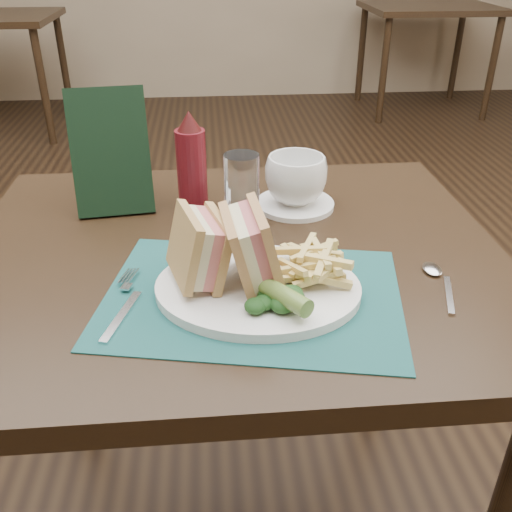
{
  "coord_description": "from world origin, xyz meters",
  "views": [
    {
      "loc": [
        -0.03,
        -1.33,
        1.21
      ],
      "look_at": [
        0.03,
        -0.61,
        0.8
      ],
      "focal_mm": 40.0,
      "sensor_mm": 36.0,
      "label": 1
    }
  ],
  "objects_px": {
    "drinking_glass": "(242,190)",
    "placemat": "(253,296)",
    "coffee_cup": "(296,180)",
    "ketchup_bottle": "(191,160)",
    "sandwich_half_a": "(185,250)",
    "check_presenter": "(111,152)",
    "table_bg_right": "(423,59)",
    "saucer": "(295,204)",
    "sandwich_half_b": "(237,247)",
    "plate": "(258,288)",
    "table_main": "(237,413)"
  },
  "relations": [
    {
      "from": "table_main",
      "to": "table_bg_right",
      "type": "bearing_deg",
      "value": 65.3
    },
    {
      "from": "table_bg_right",
      "to": "sandwich_half_a",
      "type": "xyz_separation_m",
      "value": [
        -1.67,
        -3.59,
        0.45
      ]
    },
    {
      "from": "saucer",
      "to": "drinking_glass",
      "type": "relative_size",
      "value": 1.15
    },
    {
      "from": "sandwich_half_a",
      "to": "coffee_cup",
      "type": "relative_size",
      "value": 0.94
    },
    {
      "from": "coffee_cup",
      "to": "ketchup_bottle",
      "type": "height_order",
      "value": "ketchup_bottle"
    },
    {
      "from": "placemat",
      "to": "plate",
      "type": "xyz_separation_m",
      "value": [
        0.01,
        0.01,
        0.01
      ]
    },
    {
      "from": "placemat",
      "to": "sandwich_half_b",
      "type": "xyz_separation_m",
      "value": [
        -0.02,
        0.01,
        0.07
      ]
    },
    {
      "from": "sandwich_half_b",
      "to": "coffee_cup",
      "type": "xyz_separation_m",
      "value": [
        0.13,
        0.29,
        -0.02
      ]
    },
    {
      "from": "plate",
      "to": "ketchup_bottle",
      "type": "relative_size",
      "value": 1.61
    },
    {
      "from": "drinking_glass",
      "to": "placemat",
      "type": "bearing_deg",
      "value": -90.19
    },
    {
      "from": "plate",
      "to": "ketchup_bottle",
      "type": "height_order",
      "value": "ketchup_bottle"
    },
    {
      "from": "plate",
      "to": "saucer",
      "type": "xyz_separation_m",
      "value": [
        0.1,
        0.3,
        -0.0
      ]
    },
    {
      "from": "sandwich_half_b",
      "to": "placemat",
      "type": "bearing_deg",
      "value": -39.55
    },
    {
      "from": "ketchup_bottle",
      "to": "sandwich_half_a",
      "type": "bearing_deg",
      "value": -91.34
    },
    {
      "from": "saucer",
      "to": "coffee_cup",
      "type": "relative_size",
      "value": 1.29
    },
    {
      "from": "plate",
      "to": "saucer",
      "type": "height_order",
      "value": "plate"
    },
    {
      "from": "sandwich_half_a",
      "to": "placemat",
      "type": "bearing_deg",
      "value": -27.26
    },
    {
      "from": "table_main",
      "to": "saucer",
      "type": "height_order",
      "value": "saucer"
    },
    {
      "from": "coffee_cup",
      "to": "check_presenter",
      "type": "xyz_separation_m",
      "value": [
        -0.34,
        0.02,
        0.06
      ]
    },
    {
      "from": "plate",
      "to": "coffee_cup",
      "type": "height_order",
      "value": "coffee_cup"
    },
    {
      "from": "ketchup_bottle",
      "to": "table_main",
      "type": "bearing_deg",
      "value": -69.43
    },
    {
      "from": "coffee_cup",
      "to": "ketchup_bottle",
      "type": "bearing_deg",
      "value": 174.21
    },
    {
      "from": "plate",
      "to": "table_bg_right",
      "type": "bearing_deg",
      "value": 75.05
    },
    {
      "from": "ketchup_bottle",
      "to": "check_presenter",
      "type": "relative_size",
      "value": 0.81
    },
    {
      "from": "saucer",
      "to": "check_presenter",
      "type": "distance_m",
      "value": 0.36
    },
    {
      "from": "plate",
      "to": "sandwich_half_a",
      "type": "height_order",
      "value": "sandwich_half_a"
    },
    {
      "from": "placemat",
      "to": "plate",
      "type": "relative_size",
      "value": 1.43
    },
    {
      "from": "placemat",
      "to": "coffee_cup",
      "type": "height_order",
      "value": "coffee_cup"
    },
    {
      "from": "ketchup_bottle",
      "to": "sandwich_half_b",
      "type": "bearing_deg",
      "value": -77.78
    },
    {
      "from": "check_presenter",
      "to": "coffee_cup",
      "type": "bearing_deg",
      "value": -10.69
    },
    {
      "from": "table_bg_right",
      "to": "placemat",
      "type": "height_order",
      "value": "placemat"
    },
    {
      "from": "drinking_glass",
      "to": "table_bg_right",
      "type": "bearing_deg",
      "value": 64.96
    },
    {
      "from": "drinking_glass",
      "to": "coffee_cup",
      "type": "bearing_deg",
      "value": 30.03
    },
    {
      "from": "table_main",
      "to": "saucer",
      "type": "relative_size",
      "value": 6.0
    },
    {
      "from": "coffee_cup",
      "to": "placemat",
      "type": "bearing_deg",
      "value": -109.42
    },
    {
      "from": "coffee_cup",
      "to": "table_bg_right",
      "type": "bearing_deg",
      "value": 66.07
    },
    {
      "from": "plate",
      "to": "sandwich_half_a",
      "type": "relative_size",
      "value": 2.73
    },
    {
      "from": "table_bg_right",
      "to": "coffee_cup",
      "type": "height_order",
      "value": "coffee_cup"
    },
    {
      "from": "sandwich_half_b",
      "to": "saucer",
      "type": "bearing_deg",
      "value": 61.27
    },
    {
      "from": "drinking_glass",
      "to": "ketchup_bottle",
      "type": "bearing_deg",
      "value": 137.47
    },
    {
      "from": "sandwich_half_a",
      "to": "check_presenter",
      "type": "xyz_separation_m",
      "value": [
        -0.14,
        0.31,
        0.04
      ]
    },
    {
      "from": "table_bg_right",
      "to": "placemat",
      "type": "bearing_deg",
      "value": -113.56
    },
    {
      "from": "table_main",
      "to": "check_presenter",
      "type": "relative_size",
      "value": 3.9
    },
    {
      "from": "sandwich_half_b",
      "to": "sandwich_half_a",
      "type": "bearing_deg",
      "value": 170.78
    },
    {
      "from": "plate",
      "to": "ketchup_bottle",
      "type": "distance_m",
      "value": 0.34
    },
    {
      "from": "sandwich_half_b",
      "to": "check_presenter",
      "type": "height_order",
      "value": "check_presenter"
    },
    {
      "from": "sandwich_half_a",
      "to": "check_presenter",
      "type": "bearing_deg",
      "value": 99.0
    },
    {
      "from": "saucer",
      "to": "check_presenter",
      "type": "bearing_deg",
      "value": 176.21
    },
    {
      "from": "sandwich_half_b",
      "to": "ketchup_bottle",
      "type": "relative_size",
      "value": 0.63
    },
    {
      "from": "coffee_cup",
      "to": "sandwich_half_b",
      "type": "bearing_deg",
      "value": -113.84
    }
  ]
}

